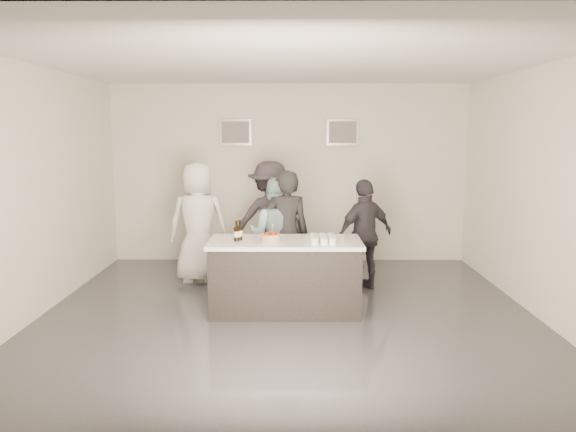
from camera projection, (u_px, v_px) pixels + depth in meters
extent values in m
plane|color=#3D3D42|center=(288.00, 316.00, 6.81)|extent=(6.00, 6.00, 0.00)
plane|color=white|center=(288.00, 62.00, 6.36)|extent=(6.00, 6.00, 0.00)
cube|color=silver|center=(289.00, 174.00, 9.55)|extent=(6.00, 0.04, 3.00)
cube|color=silver|center=(284.00, 244.00, 3.62)|extent=(6.00, 0.04, 3.00)
cube|color=silver|center=(33.00, 193.00, 6.60)|extent=(0.04, 6.00, 3.00)
cube|color=silver|center=(544.00, 193.00, 6.56)|extent=(0.04, 6.00, 3.00)
cube|color=#B2B2B7|center=(236.00, 132.00, 9.42)|extent=(0.54, 0.04, 0.44)
cube|color=#B2B2B7|center=(343.00, 132.00, 9.41)|extent=(0.54, 0.04, 0.44)
cube|color=white|center=(285.00, 276.00, 6.91)|extent=(1.86, 0.86, 0.90)
cylinder|color=orange|center=(271.00, 238.00, 6.81)|extent=(0.24, 0.24, 0.07)
cylinder|color=black|center=(240.00, 230.00, 6.83)|extent=(0.07, 0.07, 0.26)
cylinder|color=black|center=(237.00, 231.00, 6.77)|extent=(0.07, 0.07, 0.26)
cube|color=#C39812|center=(323.00, 239.00, 6.73)|extent=(0.30, 0.40, 0.08)
cube|color=pink|center=(255.00, 246.00, 6.50)|extent=(0.24, 0.08, 0.01)
imported|color=black|center=(286.00, 233.00, 7.56)|extent=(0.66, 0.47, 1.71)
imported|color=#92BFBF|center=(276.00, 235.00, 7.70)|extent=(0.90, 0.78, 1.60)
imported|color=white|center=(198.00, 222.00, 8.25)|extent=(0.90, 0.61, 1.78)
imported|color=#2F2C34|center=(365.00, 235.00, 7.85)|extent=(0.98, 0.80, 1.56)
imported|color=#312C34|center=(270.00, 220.00, 8.46)|extent=(1.17, 0.70, 1.78)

